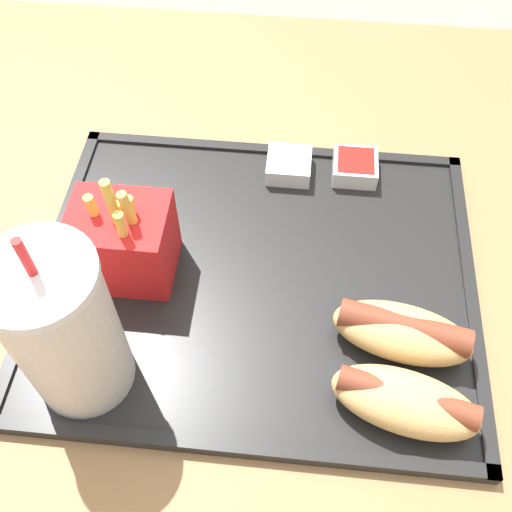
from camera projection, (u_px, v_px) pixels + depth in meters
name	position (u px, v px, depth m)	size (l,w,h in m)	color
ground_plane	(248.00, 481.00, 1.23)	(8.00, 8.00, 0.00)	gray
dining_table	(246.00, 412.00, 0.91)	(1.42, 0.89, 0.77)	olive
food_tray	(256.00, 276.00, 0.59)	(0.43, 0.35, 0.01)	black
soda_cup	(64.00, 330.00, 0.46)	(0.09, 0.09, 0.19)	silver
hot_dog_far	(405.00, 401.00, 0.49)	(0.13, 0.08, 0.04)	tan
hot_dog_near	(402.00, 332.00, 0.52)	(0.13, 0.08, 0.04)	tan
fries_carton	(123.00, 241.00, 0.56)	(0.09, 0.07, 0.13)	red
sauce_cup_mayo	(289.00, 165.00, 0.66)	(0.05, 0.05, 0.02)	silver
sauce_cup_ketchup	(355.00, 166.00, 0.66)	(0.05, 0.05, 0.02)	silver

